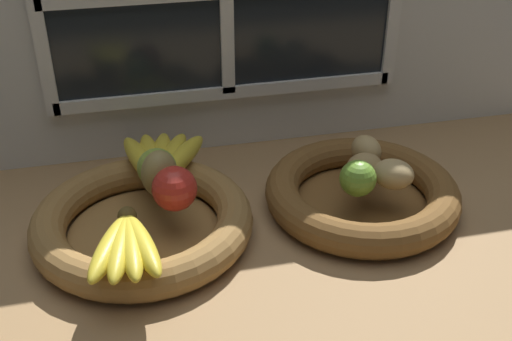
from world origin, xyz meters
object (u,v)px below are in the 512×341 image
(fruit_bowl_right, at_px, (362,193))
(potato_small, at_px, (393,174))
(apple_red_right, at_px, (175,189))
(potato_back, at_px, (366,150))
(potato_large, at_px, (364,167))
(fruit_bowl_left, at_px, (143,222))
(pear_brown, at_px, (159,174))
(lime_near, at_px, (358,178))
(apple_green_back, at_px, (157,168))
(banana_bunch_back, at_px, (161,159))
(banana_bunch_front, at_px, (126,245))

(fruit_bowl_right, distance_m, potato_small, 0.07)
(potato_small, bearing_deg, apple_red_right, 176.81)
(potato_back, height_order, potato_large, potato_back)
(fruit_bowl_right, height_order, potato_small, potato_small)
(fruit_bowl_left, xyz_separation_m, apple_red_right, (0.05, -0.02, 0.07))
(apple_red_right, bearing_deg, potato_large, 2.87)
(pear_brown, xyz_separation_m, potato_large, (0.33, -0.03, -0.02))
(apple_red_right, bearing_deg, lime_near, -5.38)
(fruit_bowl_right, relative_size, apple_green_back, 5.10)
(apple_red_right, relative_size, apple_green_back, 1.09)
(apple_red_right, xyz_separation_m, potato_small, (0.35, -0.02, -0.01))
(pear_brown, bearing_deg, banana_bunch_back, 84.14)
(potato_large, bearing_deg, lime_near, -123.69)
(banana_bunch_front, bearing_deg, potato_large, 16.19)
(apple_red_right, height_order, potato_large, apple_red_right)
(lime_near, bearing_deg, banana_bunch_back, 152.48)
(apple_red_right, height_order, banana_bunch_front, apple_red_right)
(fruit_bowl_right, distance_m, apple_red_right, 0.32)
(apple_red_right, distance_m, potato_small, 0.35)
(apple_red_right, relative_size, banana_bunch_back, 0.39)
(pear_brown, xyz_separation_m, potato_back, (0.35, 0.02, -0.01))
(potato_back, height_order, potato_small, same)
(banana_bunch_back, height_order, potato_back, potato_back)
(fruit_bowl_right, bearing_deg, banana_bunch_back, 161.03)
(apple_green_back, height_order, banana_bunch_front, apple_green_back)
(pear_brown, distance_m, banana_bunch_front, 0.16)
(potato_small, relative_size, lime_near, 1.13)
(fruit_bowl_right, xyz_separation_m, banana_bunch_back, (-0.32, 0.11, 0.05))
(fruit_bowl_left, bearing_deg, fruit_bowl_right, 0.00)
(potato_small, distance_m, lime_near, 0.06)
(fruit_bowl_right, distance_m, apple_green_back, 0.34)
(apple_green_back, xyz_separation_m, pear_brown, (0.00, -0.03, 0.01))
(potato_large, relative_size, lime_near, 1.03)
(apple_red_right, relative_size, potato_large, 1.16)
(fruit_bowl_left, distance_m, apple_red_right, 0.09)
(potato_back, bearing_deg, potato_large, -114.44)
(pear_brown, relative_size, banana_bunch_back, 0.43)
(banana_bunch_front, relative_size, potato_large, 2.73)
(fruit_bowl_right, relative_size, banana_bunch_front, 1.98)
(lime_near, bearing_deg, apple_red_right, 174.62)
(potato_back, bearing_deg, pear_brown, -176.63)
(fruit_bowl_right, xyz_separation_m, apple_green_back, (-0.33, 0.06, 0.06))
(fruit_bowl_right, bearing_deg, banana_bunch_front, -163.81)
(banana_bunch_front, xyz_separation_m, banana_bunch_back, (0.07, 0.23, 0.00))
(apple_green_back, relative_size, potato_large, 1.06)
(fruit_bowl_right, bearing_deg, apple_green_back, 170.35)
(fruit_bowl_left, bearing_deg, potato_large, 0.00)
(fruit_bowl_right, xyz_separation_m, potato_large, (0.00, 0.00, 0.05))
(apple_red_right, xyz_separation_m, potato_large, (0.31, 0.02, -0.01))
(banana_bunch_front, relative_size, banana_bunch_back, 0.92)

